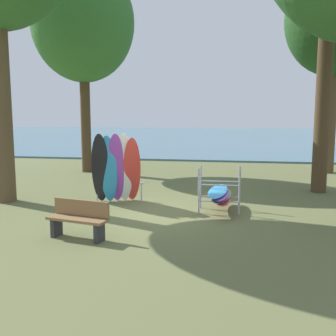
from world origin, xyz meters
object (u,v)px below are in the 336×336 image
Objects in this scene: park_bench at (79,218)px; tree_mid_behind at (83,23)px; leaning_board_pile at (116,169)px; board_storage_rack at (220,194)px; tree_far_left_back at (335,21)px.

tree_mid_behind is at bearing 109.29° from park_bench.
leaning_board_pile is at bearing 92.27° from park_bench.
tree_mid_behind is 4.27× the size of board_storage_rack.
leaning_board_pile reaches higher than park_bench.
tree_far_left_back is 11.90m from leaning_board_pile.
board_storage_rack is (-4.45, -7.83, -6.06)m from tree_far_left_back.
leaning_board_pile is 3.22m from board_storage_rack.
tree_mid_behind is at bearing 118.03° from leaning_board_pile.
tree_far_left_back is (10.69, 1.49, 0.05)m from tree_mid_behind.
tree_far_left_back is 14.44m from park_bench.
leaning_board_pile is 3.49m from park_bench.
board_storage_rack is at bearing -9.03° from leaning_board_pile.
tree_mid_behind reaches higher than park_bench.
tree_far_left_back is at bearing 7.91° from tree_mid_behind.
tree_far_left_back reaches higher than leaning_board_pile.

